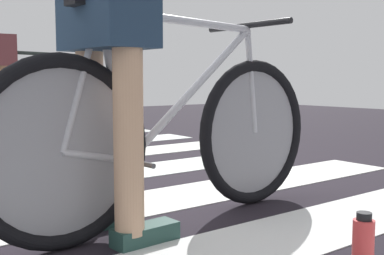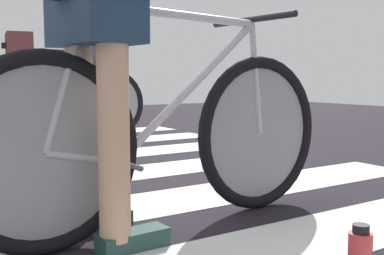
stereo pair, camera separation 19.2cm
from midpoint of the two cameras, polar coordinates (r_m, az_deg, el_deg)
bicycle_1_of_3 at (r=1.99m, az=-0.46°, el=-0.72°), size 1.74×0.52×0.93m
cyclist_1_of_3 at (r=1.81m, az=-8.54°, el=7.10°), size 0.33×0.42×1.01m
bicycle_3_of_3 at (r=4.78m, az=-14.85°, el=2.99°), size 1.72×0.54×0.93m
cyclist_3_of_3 at (r=4.73m, az=-18.68°, el=6.22°), size 0.37×0.44×1.02m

